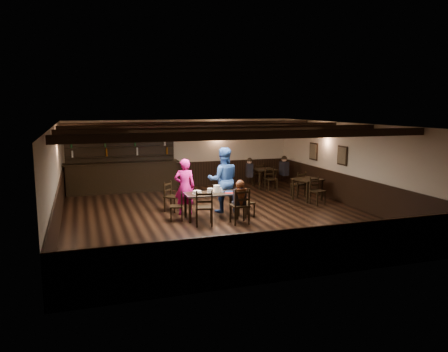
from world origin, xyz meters
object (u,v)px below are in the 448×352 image
object	(u,v)px
chair_near_left	(204,205)
cake	(197,192)
dining_table	(211,196)
bar_counter	(122,173)
woman_pink	(185,187)
chair_near_right	(241,203)
man_blue	(223,180)

from	to	relation	value
chair_near_left	cake	xyz separation A→B (m)	(0.01, 0.78, 0.20)
dining_table	bar_counter	distance (m)	5.29
woman_pink	chair_near_left	bearing A→B (deg)	105.62
chair_near_left	chair_near_right	size ratio (longest dim) A/B	0.99
man_blue	bar_counter	xyz separation A→B (m)	(-2.65, 4.22, -0.27)
chair_near_left	woman_pink	distance (m)	1.49
chair_near_right	cake	world-z (taller)	chair_near_right
woman_pink	bar_counter	world-z (taller)	bar_counter
dining_table	bar_counter	xyz separation A→B (m)	(-2.06, 4.87, 0.06)
chair_near_left	woman_pink	xyz separation A→B (m)	(-0.19, 1.46, 0.26)
woman_pink	cake	world-z (taller)	woman_pink
chair_near_left	man_blue	distance (m)	1.76
dining_table	chair_near_right	world-z (taller)	chair_near_right
cake	dining_table	bearing A→B (deg)	-4.77
woman_pink	man_blue	world-z (taller)	man_blue
man_blue	bar_counter	bearing A→B (deg)	-47.31
woman_pink	man_blue	bearing A→B (deg)	-175.10
man_blue	bar_counter	distance (m)	4.99
chair_near_left	bar_counter	bearing A→B (deg)	106.33
woman_pink	cake	bearing A→B (deg)	114.81
dining_table	man_blue	world-z (taller)	man_blue
chair_near_left	chair_near_right	bearing A→B (deg)	-6.76
chair_near_left	man_blue	size ratio (longest dim) A/B	0.50
chair_near_right	bar_counter	xyz separation A→B (m)	(-2.66, 5.73, 0.13)
dining_table	man_blue	bearing A→B (deg)	47.76
dining_table	cake	world-z (taller)	cake
man_blue	cake	size ratio (longest dim) A/B	6.98
woman_pink	dining_table	bearing A→B (deg)	138.52
dining_table	woman_pink	size ratio (longest dim) A/B	0.90
man_blue	dining_table	bearing A→B (deg)	58.32
dining_table	chair_near_left	bearing A→B (deg)	-119.32
cake	bar_counter	bearing A→B (deg)	108.91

